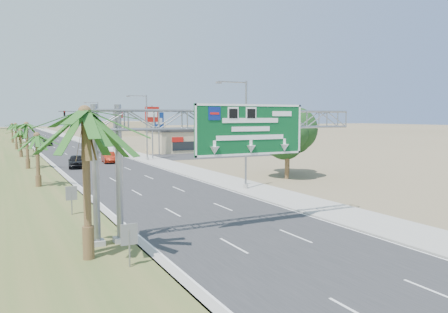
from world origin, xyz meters
TOP-DOWN VIEW (x-y plane):
  - ground at (0.00, 0.00)m, footprint 600.00×600.00m
  - road at (0.00, 110.00)m, footprint 12.00×300.00m
  - sidewalk_right at (8.50, 110.00)m, footprint 4.00×300.00m
  - median_grass at (-10.00, 110.00)m, footprint 7.00×300.00m
  - sign_gantry at (-1.06, 9.93)m, footprint 16.75×1.24m
  - palm_near at (-9.20, 8.00)m, footprint 5.70×5.70m
  - palm_row_b at (-9.50, 32.00)m, footprint 3.99×3.99m
  - palm_row_c at (-9.50, 48.00)m, footprint 3.99×3.99m
  - palm_row_d at (-9.50, 66.00)m, footprint 3.99×3.99m
  - palm_row_e at (-9.50, 85.00)m, footprint 3.99×3.99m
  - palm_row_f at (-9.50, 110.00)m, footprint 3.99×3.99m
  - streetlight_near at (7.30, 22.00)m, footprint 3.27×0.44m
  - streetlight_mid at (7.30, 52.00)m, footprint 3.27×0.44m
  - streetlight_far at (7.30, 88.00)m, footprint 3.27×0.44m
  - signal_mast at (5.17, 71.97)m, footprint 10.28×0.71m
  - store_building at (22.00, 66.00)m, footprint 18.00×10.00m
  - oak_near at (15.00, 26.00)m, footprint 4.50×4.50m
  - oak_far at (18.00, 30.00)m, footprint 3.50×3.50m
  - median_signback_a at (-7.80, 6.00)m, footprint 0.75×0.08m
  - median_signback_b at (-8.50, 18.00)m, footprint 0.75×0.08m
  - building_distant_right at (30.00, 140.00)m, footprint 20.00×12.00m
  - car_left_lane at (-3.69, 47.12)m, footprint 2.68×5.28m
  - car_mid_lane at (1.50, 51.49)m, footprint 2.08×4.91m
  - car_right_lane at (2.69, 71.27)m, footprint 3.09×5.50m
  - car_far at (-2.63, 95.85)m, footprint 2.02×4.89m
  - pole_sign_red_near at (9.00, 53.91)m, footprint 2.41×0.79m
  - pole_sign_blue at (12.10, 59.79)m, footprint 1.97×1.03m
  - pole_sign_red_far at (11.14, 84.32)m, footprint 2.18×1.00m

SIDE VIEW (x-z plane):
  - ground at x=0.00m, z-range 0.00..0.00m
  - road at x=0.00m, z-range 0.00..0.02m
  - sidewalk_right at x=8.50m, z-range 0.00..0.10m
  - median_grass at x=-10.00m, z-range 0.00..0.12m
  - car_far at x=-2.63m, z-range 0.00..1.41m
  - car_right_lane at x=2.69m, z-range 0.00..1.45m
  - car_mid_lane at x=1.50m, z-range 0.00..1.58m
  - car_left_lane at x=-3.69m, z-range 0.00..1.72m
  - median_signback_a at x=-7.80m, z-range 0.41..2.49m
  - median_signback_b at x=-8.50m, z-range 0.41..2.49m
  - store_building at x=22.00m, z-range 0.00..4.00m
  - building_distant_right at x=30.00m, z-range 0.00..5.00m
  - oak_far at x=18.00m, z-range 1.02..6.62m
  - palm_row_d at x=-9.50m, z-range 1.69..7.14m
  - oak_near at x=15.00m, z-range 1.13..7.93m
  - streetlight_near at x=7.30m, z-range -0.31..9.69m
  - streetlight_mid at x=7.30m, z-range -0.31..9.69m
  - streetlight_far at x=7.30m, z-range -0.31..9.69m
  - palm_row_f at x=-9.50m, z-range 1.83..7.58m
  - signal_mast at x=5.17m, z-range 0.85..8.85m
  - palm_row_b at x=-9.50m, z-range 1.93..7.87m
  - palm_row_e at x=-9.50m, z-range 2.02..8.16m
  - pole_sign_blue at x=12.10m, z-range 1.83..9.48m
  - palm_row_c at x=-9.50m, z-range 2.29..9.04m
  - sign_gantry at x=-1.06m, z-range 2.31..9.81m
  - pole_sign_red_far at x=11.14m, z-range 2.43..10.81m
  - pole_sign_red_near at x=9.00m, z-range 2.39..10.86m
  - palm_near at x=-9.20m, z-range 2.76..11.11m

